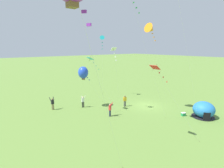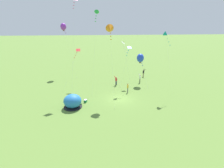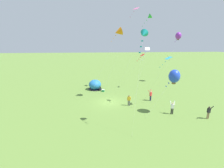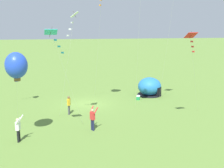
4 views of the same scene
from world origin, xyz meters
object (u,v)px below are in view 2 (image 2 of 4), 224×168
(cooler_box, at_px, (85,101))
(kite_blue, at_px, (140,58))
(person_far_back, at_px, (143,73))
(kite_white, at_px, (124,45))
(kite_green, at_px, (96,13))
(kite_cyan, at_px, (129,49))
(person_flying_kite, at_px, (116,80))
(kite_pink, at_px, (74,2))
(person_strolling, at_px, (140,78))
(kite_orange, at_px, (110,29))
(kite_purple, at_px, (63,27))
(kite_red, at_px, (77,52))
(kite_teal, at_px, (166,34))
(person_near_tent, at_px, (128,87))
(popup_tent, at_px, (73,101))

(cooler_box, bearing_deg, kite_blue, 38.50)
(person_far_back, relative_size, kite_white, 0.21)
(kite_green, distance_m, kite_cyan, 9.25)
(kite_white, bearing_deg, kite_green, 158.87)
(person_flying_kite, height_order, kite_white, kite_white)
(person_far_back, height_order, kite_white, kite_white)
(kite_pink, height_order, kite_white, kite_pink)
(person_strolling, bearing_deg, kite_orange, -136.64)
(kite_pink, height_order, kite_purple, kite_pink)
(cooler_box, distance_m, kite_red, 10.72)
(kite_red, height_order, kite_green, kite_green)
(kite_green, height_order, kite_purple, kite_green)
(person_strolling, distance_m, kite_pink, 19.39)
(kite_pink, bearing_deg, person_strolling, 11.30)
(kite_green, distance_m, kite_teal, 12.93)
(person_flying_kite, height_order, kite_orange, kite_orange)
(kite_pink, distance_m, kite_blue, 16.24)
(cooler_box, bearing_deg, kite_teal, 13.86)
(kite_cyan, bearing_deg, kite_green, -172.99)
(person_near_tent, height_order, kite_red, kite_red)
(kite_blue, bearing_deg, cooler_box, -141.50)
(person_strolling, xyz_separation_m, kite_green, (-8.96, -0.89, 12.93))
(kite_pink, height_order, kite_teal, kite_pink)
(cooler_box, distance_m, person_near_tent, 8.48)
(kite_pink, bearing_deg, kite_blue, 10.96)
(person_flying_kite, relative_size, kite_pink, 0.12)
(person_strolling, relative_size, kite_white, 0.21)
(person_near_tent, distance_m, kite_blue, 7.59)
(kite_orange, bearing_deg, person_near_tent, 20.98)
(kite_teal, bearing_deg, kite_white, 157.88)
(person_far_back, relative_size, kite_teal, 0.17)
(kite_orange, bearing_deg, kite_teal, 6.45)
(kite_cyan, bearing_deg, kite_blue, 0.07)
(person_strolling, height_order, kite_red, kite_red)
(kite_purple, xyz_separation_m, kite_orange, (9.82, -15.85, -0.00))
(kite_blue, bearing_deg, kite_green, -174.93)
(popup_tent, height_order, person_strolling, popup_tent)
(kite_purple, bearing_deg, popup_tent, -79.37)
(kite_purple, xyz_separation_m, kite_teal, (19.37, -14.77, -0.91))
(person_far_back, xyz_separation_m, kite_white, (-5.94, -6.75, 7.29))
(kite_purple, relative_size, kite_orange, 1.00)
(kite_orange, distance_m, kite_cyan, 8.77)
(kite_purple, bearing_deg, person_strolling, -28.94)
(person_flying_kite, xyz_separation_m, kite_cyan, (2.65, 1.00, 6.21))
(popup_tent, height_order, kite_orange, kite_orange)
(kite_white, distance_m, kite_cyan, 3.21)
(person_flying_kite, relative_size, person_far_back, 1.00)
(kite_white, distance_m, kite_orange, 5.62)
(kite_teal, bearing_deg, person_far_back, 94.55)
(kite_green, height_order, kite_orange, kite_green)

